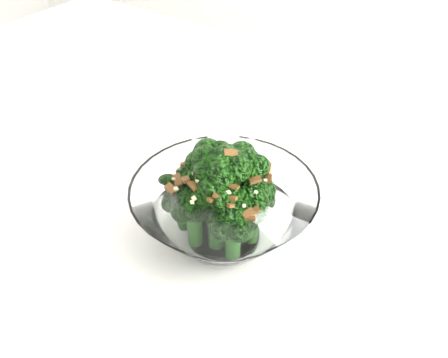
% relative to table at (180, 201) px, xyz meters
% --- Properties ---
extents(table, '(1.35, 1.05, 0.75)m').
position_rel_table_xyz_m(table, '(0.00, 0.00, 0.00)').
color(table, white).
rests_on(table, ground).
extents(broccoli_dish, '(0.19, 0.19, 0.12)m').
position_rel_table_xyz_m(broccoli_dish, '(0.11, -0.11, 0.11)').
color(broccoli_dish, white).
rests_on(broccoli_dish, table).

